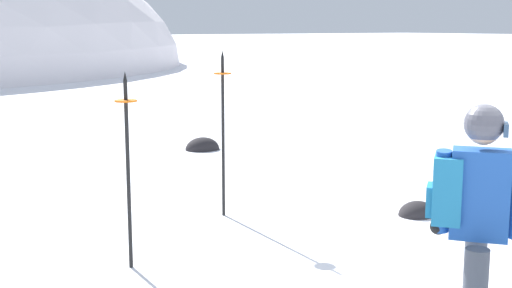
# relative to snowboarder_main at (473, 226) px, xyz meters

# --- Properties ---
(snowboarder_main) EXTENTS (1.48, 1.28, 1.71)m
(snowboarder_main) POSITION_rel_snowboarder_main_xyz_m (0.00, 0.00, 0.00)
(snowboarder_main) COLOR #23B7A3
(snowboarder_main) RESTS_ON ground
(piste_marker_near) EXTENTS (0.20, 0.20, 1.92)m
(piste_marker_near) POSITION_rel_snowboarder_main_xyz_m (0.42, 3.91, 0.18)
(piste_marker_near) COLOR black
(piste_marker_near) RESTS_ON ground
(piste_marker_far) EXTENTS (0.20, 0.20, 1.80)m
(piste_marker_far) POSITION_rel_snowboarder_main_xyz_m (-1.19, 2.86, 0.11)
(piste_marker_far) COLOR black
(piste_marker_far) RESTS_ON ground
(rock_mid) EXTENTS (0.63, 0.54, 0.44)m
(rock_mid) POSITION_rel_snowboarder_main_xyz_m (2.29, 7.84, -0.92)
(rock_mid) COLOR #282628
(rock_mid) RESTS_ON ground
(rock_small) EXTENTS (0.47, 0.40, 0.33)m
(rock_small) POSITION_rel_snowboarder_main_xyz_m (2.33, 2.67, -0.92)
(rock_small) COLOR #282628
(rock_small) RESTS_ON ground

